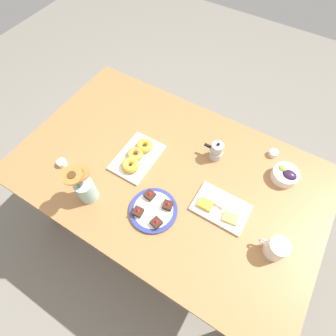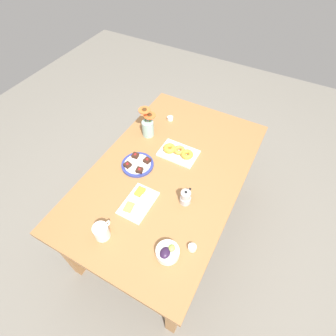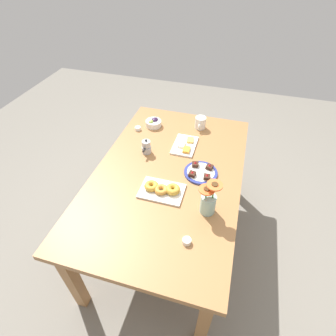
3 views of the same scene
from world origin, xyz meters
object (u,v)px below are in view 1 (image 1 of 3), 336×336
grape_bowl (285,175)px  flower_vase (85,188)px  croissant_platter (137,156)px  dessert_plate (153,210)px  coffee_mug (276,248)px  jam_cup_berry (274,153)px  moka_pot (216,151)px  dining_table (168,180)px  jam_cup_honey (62,163)px  cheese_platter (220,208)px

grape_bowl → flower_vase: flower_vase is taller
grape_bowl → croissant_platter: grape_bowl is taller
dessert_plate → flower_vase: flower_vase is taller
croissant_platter → dessert_plate: (-0.24, 0.21, -0.01)m
coffee_mug → jam_cup_berry: (0.17, -0.49, -0.04)m
moka_pot → croissant_platter: bearing=33.2°
dining_table → flower_vase: (0.26, 0.32, 0.17)m
dessert_plate → croissant_platter: bearing=-40.9°
jam_cup_honey → jam_cup_berry: bearing=-145.6°
jam_cup_berry → dining_table: bearing=42.0°
grape_bowl → jam_cup_berry: grape_bowl is taller
moka_pot → dessert_plate: bearing=75.3°
grape_bowl → croissant_platter: (0.71, 0.29, -0.01)m
coffee_mug → cheese_platter: coffee_mug is taller
jam_cup_honey → coffee_mug: bearing=-172.7°
croissant_platter → flower_vase: size_ratio=1.16×
coffee_mug → flower_vase: flower_vase is taller
coffee_mug → flower_vase: (0.86, 0.21, 0.03)m
cheese_platter → jam_cup_berry: bearing=-104.5°
croissant_platter → jam_cup_berry: bearing=-146.8°
jam_cup_honey → jam_cup_berry: (-0.93, -0.64, 0.00)m
flower_vase → moka_pot: (-0.43, -0.53, -0.03)m
jam_cup_honey → jam_cup_berry: same height
cheese_platter → dessert_plate: 0.32m
jam_cup_honey → croissant_platter: bearing=-143.4°
jam_cup_berry → dessert_plate: (0.38, 0.61, -0.00)m
jam_cup_berry → moka_pot: (0.26, 0.17, 0.03)m
dessert_plate → moka_pot: (-0.11, -0.43, 0.04)m
coffee_mug → dessert_plate: coffee_mug is taller
grape_bowl → flower_vase: (0.78, 0.60, 0.05)m
jam_cup_honey → dessert_plate: (-0.55, -0.03, -0.00)m
coffee_mug → jam_cup_honey: coffee_mug is taller
jam_cup_honey → dessert_plate: 0.55m
moka_pot → flower_vase: bearing=51.3°
grape_bowl → jam_cup_honey: (1.03, 0.53, -0.01)m
coffee_mug → cheese_platter: bearing=-12.3°
dining_table → jam_cup_berry: jam_cup_berry is taller
dining_table → croissant_platter: 0.21m
dining_table → grape_bowl: bearing=-152.0°
croissant_platter → dessert_plate: size_ratio=1.21×
dessert_plate → moka_pot: bearing=-104.7°
grape_bowl → croissant_platter: 0.77m
dining_table → coffee_mug: bearing=169.9°
coffee_mug → jam_cup_berry: 0.53m
coffee_mug → jam_cup_berry: bearing=-70.6°
dining_table → moka_pot: bearing=-127.7°
jam_cup_honey → jam_cup_berry: size_ratio=1.00×
dining_table → coffee_mug: 0.63m
dining_table → moka_pot: size_ratio=13.45×
croissant_platter → grape_bowl: bearing=-157.5°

